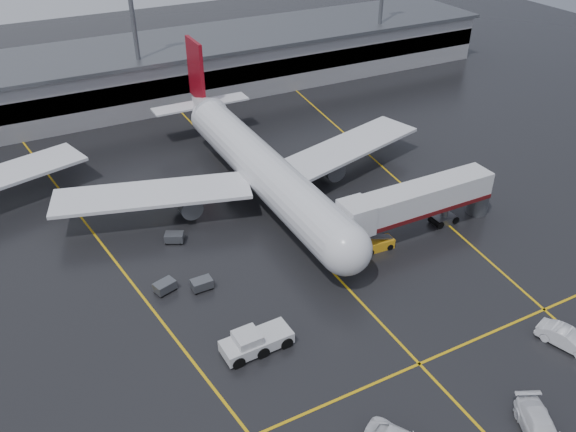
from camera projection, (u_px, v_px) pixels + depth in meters
ground at (296, 233)px, 65.82m from camera, size 220.00×220.00×0.00m
apron_line_centre at (296, 233)px, 65.82m from camera, size 0.25×90.00×0.02m
apron_line_stop at (419, 364)px, 49.39m from camera, size 60.00×0.25×0.02m
apron_line_left at (95, 235)px, 65.48m from camera, size 9.99×69.35×0.02m
apron_line_right at (377, 162)px, 80.30m from camera, size 7.57×69.64×0.02m
terminal at (162, 70)px, 99.27m from camera, size 122.00×19.00×8.60m
light_mast_mid at (133, 20)px, 87.42m from camera, size 3.00×1.20×25.45m
main_airliner at (258, 164)px, 70.79m from camera, size 48.80×45.60×14.10m
jet_bridge at (418, 202)px, 63.85m from camera, size 19.90×3.40×6.05m
pushback_tractor at (255, 342)px, 50.36m from camera, size 6.25×2.85×2.20m
belt_loader at (377, 244)px, 63.03m from camera, size 3.65×1.87×2.25m
service_van_b at (540, 429)px, 42.95m from camera, size 4.61×6.24×1.68m
service_van_c at (567, 339)px, 50.73m from camera, size 3.29×5.38×1.67m
baggage_cart_a at (202, 284)px, 57.33m from camera, size 2.02×1.33×1.12m
baggage_cart_b at (165, 286)px, 57.02m from camera, size 2.30×1.85×1.12m
baggage_cart_c at (174, 237)px, 64.04m from camera, size 2.37×2.07×1.12m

